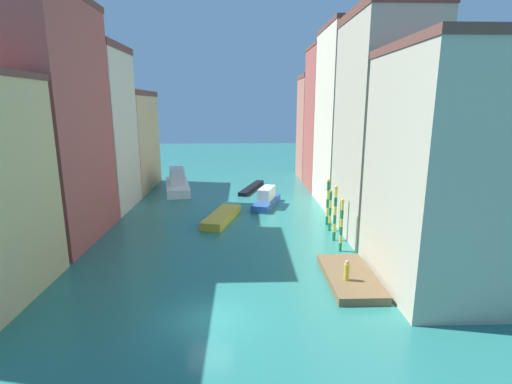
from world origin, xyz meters
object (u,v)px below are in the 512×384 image
at_px(waterfront_dock, 350,277).
at_px(mooring_pole_3, 328,201).
at_px(mooring_pole_1, 335,213).
at_px(vaporetto_white, 177,183).
at_px(gondola_black, 252,188).
at_px(motorboat_1, 222,217).
at_px(person_on_dock, 347,271).
at_px(mooring_pole_2, 330,210).
at_px(mooring_pole_0, 341,225).
at_px(motorboat_0, 267,199).

distance_m(waterfront_dock, mooring_pole_3, 13.04).
xyz_separation_m(mooring_pole_1, vaporetto_white, (-17.70, 20.93, -1.47)).
distance_m(gondola_black, motorboat_1, 15.32).
distance_m(person_on_dock, mooring_pole_3, 13.96).
height_order(person_on_dock, gondola_black, person_on_dock).
xyz_separation_m(person_on_dock, motorboat_1, (-9.24, 15.64, -0.81)).
height_order(mooring_pole_3, motorboat_1, mooring_pole_3).
bearing_deg(mooring_pole_2, gondola_black, 111.16).
height_order(mooring_pole_0, mooring_pole_1, mooring_pole_1).
relative_size(waterfront_dock, gondola_black, 0.78).
xyz_separation_m(waterfront_dock, motorboat_1, (-9.78, 14.64, 0.13)).
bearing_deg(vaporetto_white, waterfront_dock, -59.81).
bearing_deg(waterfront_dock, motorboat_0, 102.88).
bearing_deg(motorboat_0, waterfront_dock, -77.12).
xyz_separation_m(mooring_pole_0, vaporetto_white, (-17.62, 23.54, -1.19)).
height_order(waterfront_dock, gondola_black, waterfront_dock).
xyz_separation_m(person_on_dock, vaporetto_white, (-16.37, 30.06, -0.07)).
bearing_deg(person_on_dock, mooring_pole_2, 82.68).
relative_size(gondola_black, motorboat_0, 1.24).
distance_m(person_on_dock, mooring_pole_2, 12.03).
bearing_deg(person_on_dock, gondola_black, 100.55).
relative_size(mooring_pole_0, mooring_pole_3, 0.95).
bearing_deg(waterfront_dock, vaporetto_white, 120.19).
relative_size(person_on_dock, motorboat_0, 0.20).
bearing_deg(mooring_pole_3, person_on_dock, -97.02).
height_order(mooring_pole_0, motorboat_1, mooring_pole_0).
distance_m(waterfront_dock, vaporetto_white, 33.64).
height_order(mooring_pole_2, motorboat_1, mooring_pole_2).
xyz_separation_m(person_on_dock, motorboat_0, (-4.09, 21.26, -0.34)).
bearing_deg(person_on_dock, motorboat_1, 120.57).
xyz_separation_m(motorboat_0, motorboat_1, (-5.14, -5.63, -0.46)).
bearing_deg(motorboat_0, mooring_pole_1, -65.93).
distance_m(mooring_pole_3, vaporetto_white, 24.35).
height_order(person_on_dock, motorboat_0, motorboat_0).
relative_size(waterfront_dock, mooring_pole_0, 1.54).
bearing_deg(vaporetto_white, mooring_pole_0, -53.18).
bearing_deg(mooring_pole_1, mooring_pole_0, -91.64).
bearing_deg(motorboat_0, mooring_pole_0, -70.08).
height_order(gondola_black, motorboat_1, motorboat_1).
height_order(mooring_pole_1, mooring_pole_2, mooring_pole_1).
relative_size(person_on_dock, mooring_pole_0, 0.31).
bearing_deg(vaporetto_white, motorboat_0, -35.62).
xyz_separation_m(vaporetto_white, motorboat_0, (12.28, -8.80, -0.27)).
height_order(person_on_dock, motorboat_1, person_on_dock).
bearing_deg(mooring_pole_3, mooring_pole_2, -95.16).
xyz_separation_m(waterfront_dock, gondola_black, (-6.23, 29.54, -0.01)).
relative_size(motorboat_0, motorboat_1, 0.90).
bearing_deg(waterfront_dock, motorboat_1, 123.73).
xyz_separation_m(waterfront_dock, mooring_pole_1, (0.79, 8.14, 2.33)).
relative_size(vaporetto_white, motorboat_1, 1.34).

